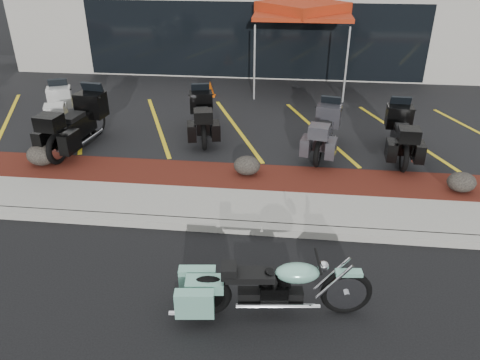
# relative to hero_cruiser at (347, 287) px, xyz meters

# --- Properties ---
(ground) EXTENTS (90.00, 90.00, 0.00)m
(ground) POSITION_rel_hero_cruiser_xyz_m (-2.34, 1.02, -0.48)
(ground) COLOR black
(ground) RESTS_ON ground
(curb) EXTENTS (24.00, 0.25, 0.15)m
(curb) POSITION_rel_hero_cruiser_xyz_m (-2.34, 1.92, -0.41)
(curb) COLOR gray
(curb) RESTS_ON ground
(sidewalk) EXTENTS (24.00, 1.20, 0.15)m
(sidewalk) POSITION_rel_hero_cruiser_xyz_m (-2.34, 2.62, -0.41)
(sidewalk) COLOR gray
(sidewalk) RESTS_ON ground
(mulch_bed) EXTENTS (24.00, 1.20, 0.16)m
(mulch_bed) POSITION_rel_hero_cruiser_xyz_m (-2.34, 3.82, -0.40)
(mulch_bed) COLOR #3D180D
(mulch_bed) RESTS_ON ground
(upper_lot) EXTENTS (26.00, 9.60, 0.15)m
(upper_lot) POSITION_rel_hero_cruiser_xyz_m (-2.34, 9.22, -0.41)
(upper_lot) COLOR black
(upper_lot) RESTS_ON ground
(dealership_building) EXTENTS (18.00, 8.16, 4.00)m
(dealership_building) POSITION_rel_hero_cruiser_xyz_m (-2.34, 15.49, 1.52)
(dealership_building) COLOR #A39E93
(dealership_building) RESTS_ON ground
(boulder_left) EXTENTS (0.67, 0.56, 0.48)m
(boulder_left) POSITION_rel_hero_cruiser_xyz_m (-6.47, 3.87, -0.09)
(boulder_left) COLOR black
(boulder_left) RESTS_ON mulch_bed
(boulder_mid) EXTENTS (0.58, 0.49, 0.41)m
(boulder_mid) POSITION_rel_hero_cruiser_xyz_m (-1.79, 3.91, -0.12)
(boulder_mid) COLOR black
(boulder_mid) RESTS_ON mulch_bed
(boulder_right) EXTENTS (0.57, 0.48, 0.41)m
(boulder_right) POSITION_rel_hero_cruiser_xyz_m (2.63, 3.64, -0.12)
(boulder_right) COLOR black
(boulder_right) RESTS_ON mulch_bed
(hero_cruiser) EXTENTS (2.81, 1.00, 0.97)m
(hero_cruiser) POSITION_rel_hero_cruiser_xyz_m (0.00, 0.00, 0.00)
(hero_cruiser) COLOR #78BBA4
(hero_cruiser) RESTS_ON ground
(touring_white) EXTENTS (1.56, 2.31, 1.26)m
(touring_white) POSITION_rel_hero_cruiser_xyz_m (-7.17, 6.50, 0.29)
(touring_white) COLOR beige
(touring_white) RESTS_ON upper_lot
(touring_black_front) EXTENTS (1.27, 2.54, 1.42)m
(touring_black_front) POSITION_rel_hero_cruiser_xyz_m (-5.89, 5.74, 0.37)
(touring_black_front) COLOR black
(touring_black_front) RESTS_ON upper_lot
(touring_black_mid) EXTENTS (1.25, 2.23, 1.22)m
(touring_black_mid) POSITION_rel_hero_cruiser_xyz_m (-3.30, 6.62, 0.28)
(touring_black_mid) COLOR black
(touring_black_mid) RESTS_ON upper_lot
(touring_grey) EXTENTS (1.20, 2.18, 1.20)m
(touring_grey) POSITION_rel_hero_cruiser_xyz_m (0.06, 5.96, 0.27)
(touring_grey) COLOR #302F34
(touring_grey) RESTS_ON upper_lot
(touring_black_rear) EXTENTS (0.94, 2.18, 1.24)m
(touring_black_rear) POSITION_rel_hero_cruiser_xyz_m (1.73, 6.00, 0.29)
(touring_black_rear) COLOR black
(touring_black_rear) RESTS_ON upper_lot
(traffic_cone) EXTENTS (0.37, 0.37, 0.50)m
(traffic_cone) POSITION_rel_hero_cruiser_xyz_m (-3.52, 9.33, -0.08)
(traffic_cone) COLOR #FF6008
(traffic_cone) RESTS_ON upper_lot
(popup_canopy) EXTENTS (3.48, 3.48, 2.79)m
(popup_canopy) POSITION_rel_hero_cruiser_xyz_m (-0.69, 10.59, 2.19)
(popup_canopy) COLOR silver
(popup_canopy) RESTS_ON upper_lot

